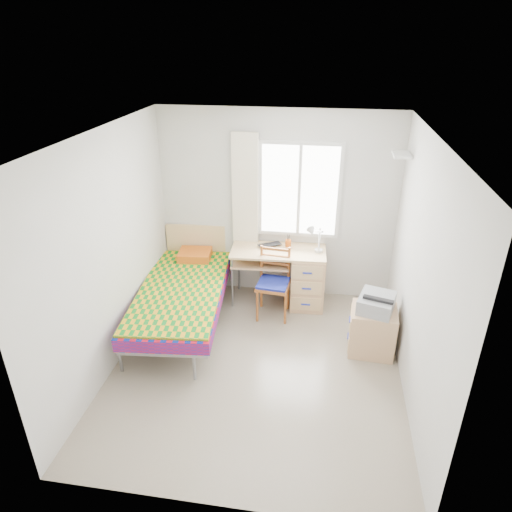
{
  "coord_description": "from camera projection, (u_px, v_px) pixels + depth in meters",
  "views": [
    {
      "loc": [
        0.63,
        -4.08,
        3.43
      ],
      "look_at": [
        -0.1,
        0.55,
        1.13
      ],
      "focal_mm": 32.0,
      "sensor_mm": 36.0,
      "label": 1
    }
  ],
  "objects": [
    {
      "name": "floor",
      "position": [
        257.0,
        366.0,
        5.22
      ],
      "size": [
        3.5,
        3.5,
        0.0
      ],
      "primitive_type": "plane",
      "color": "#BCAD93",
      "rests_on": "ground"
    },
    {
      "name": "wall_back",
      "position": [
        277.0,
        207.0,
        6.2
      ],
      "size": [
        3.2,
        0.0,
        3.2
      ],
      "primitive_type": "plane",
      "rotation": [
        1.57,
        0.0,
        0.0
      ],
      "color": "silver",
      "rests_on": "ground"
    },
    {
      "name": "pen_cup",
      "position": [
        288.0,
        243.0,
        6.22
      ],
      "size": [
        0.09,
        0.09,
        0.1
      ],
      "primitive_type": "cylinder",
      "rotation": [
        0.0,
        0.0,
        -0.16
      ],
      "color": "#D45517",
      "rests_on": "desk"
    },
    {
      "name": "chair",
      "position": [
        274.0,
        279.0,
        5.97
      ],
      "size": [
        0.44,
        0.44,
        0.94
      ],
      "rotation": [
        0.0,
        0.0,
        -0.09
      ],
      "color": "#92481C",
      "rests_on": "floor"
    },
    {
      "name": "curtain",
      "position": [
        245.0,
        196.0,
        6.13
      ],
      "size": [
        0.35,
        0.05,
        1.7
      ],
      "primitive_type": "cube",
      "color": "white",
      "rests_on": "wall_back"
    },
    {
      "name": "bed",
      "position": [
        184.0,
        290.0,
        5.82
      ],
      "size": [
        1.24,
        2.31,
        0.96
      ],
      "rotation": [
        0.0,
        0.0,
        0.1
      ],
      "color": "gray",
      "rests_on": "floor"
    },
    {
      "name": "cabinet",
      "position": [
        372.0,
        330.0,
        5.35
      ],
      "size": [
        0.55,
        0.49,
        0.56
      ],
      "rotation": [
        0.0,
        0.0,
        -0.06
      ],
      "color": "tan",
      "rests_on": "floor"
    },
    {
      "name": "desk",
      "position": [
        302.0,
        276.0,
        6.25
      ],
      "size": [
        1.3,
        0.64,
        0.79
      ],
      "rotation": [
        0.0,
        0.0,
        0.05
      ],
      "color": "#DDB774",
      "rests_on": "floor"
    },
    {
      "name": "printer",
      "position": [
        377.0,
        303.0,
        5.2
      ],
      "size": [
        0.48,
        0.52,
        0.19
      ],
      "rotation": [
        0.0,
        0.0,
        -0.28
      ],
      "color": "#AAADB3",
      "rests_on": "cabinet"
    },
    {
      "name": "book",
      "position": [
        263.0,
        263.0,
        6.24
      ],
      "size": [
        0.23,
        0.27,
        0.02
      ],
      "primitive_type": "imported",
      "rotation": [
        0.0,
        0.0,
        0.26
      ],
      "color": "gray",
      "rests_on": "desk"
    },
    {
      "name": "task_lamp",
      "position": [
        315.0,
        236.0,
        5.88
      ],
      "size": [
        0.23,
        0.33,
        0.43
      ],
      "rotation": [
        0.0,
        0.0,
        -0.02
      ],
      "color": "white",
      "rests_on": "desk"
    },
    {
      "name": "laptop",
      "position": [
        271.0,
        246.0,
        6.21
      ],
      "size": [
        0.38,
        0.34,
        0.03
      ],
      "primitive_type": "imported",
      "rotation": [
        0.0,
        0.0,
        0.53
      ],
      "color": "black",
      "rests_on": "desk"
    },
    {
      "name": "ceiling",
      "position": [
        257.0,
        136.0,
        4.07
      ],
      "size": [
        3.5,
        3.5,
        0.0
      ],
      "primitive_type": "plane",
      "rotation": [
        3.14,
        0.0,
        0.0
      ],
      "color": "white",
      "rests_on": "wall_back"
    },
    {
      "name": "wall_right",
      "position": [
        420.0,
        277.0,
        4.42
      ],
      "size": [
        0.0,
        3.5,
        3.5
      ],
      "primitive_type": "plane",
      "rotation": [
        1.57,
        0.0,
        -1.57
      ],
      "color": "silver",
      "rests_on": "ground"
    },
    {
      "name": "floating_shelf",
      "position": [
        402.0,
        155.0,
        5.3
      ],
      "size": [
        0.2,
        0.32,
        0.03
      ],
      "primitive_type": "cube",
      "color": "white",
      "rests_on": "wall_right"
    },
    {
      "name": "wall_left",
      "position": [
        109.0,
        254.0,
        4.87
      ],
      "size": [
        0.0,
        3.5,
        3.5
      ],
      "primitive_type": "plane",
      "rotation": [
        1.57,
        0.0,
        1.57
      ],
      "color": "silver",
      "rests_on": "ground"
    },
    {
      "name": "window",
      "position": [
        299.0,
        191.0,
        6.02
      ],
      "size": [
        1.1,
        0.04,
        1.3
      ],
      "color": "white",
      "rests_on": "wall_back"
    }
  ]
}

